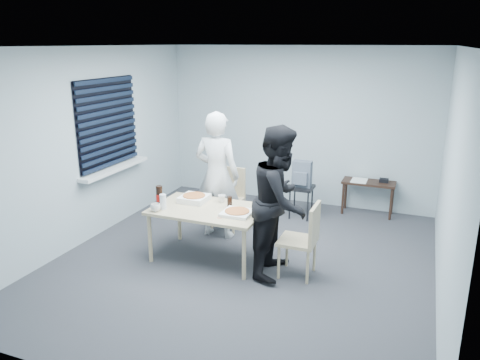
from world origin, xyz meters
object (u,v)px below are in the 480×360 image
at_px(dining_table, 208,213).
at_px(chair_right, 305,235).
at_px(side_table, 369,186).
at_px(stool, 301,193).
at_px(person_black, 280,201).
at_px(backpack, 302,174).
at_px(mug_a, 156,208).
at_px(soda_bottle, 159,197).
at_px(person_white, 217,175).
at_px(mug_b, 222,199).
at_px(chair_far, 229,194).

height_order(dining_table, chair_right, chair_right).
relative_size(chair_right, side_table, 1.10).
height_order(side_table, stool, side_table).
bearing_deg(chair_right, person_black, 178.19).
distance_m(dining_table, backpack, 1.96).
height_order(side_table, mug_a, mug_a).
relative_size(stool, soda_bottle, 1.86).
height_order(dining_table, side_table, dining_table).
xyz_separation_m(backpack, soda_bottle, (-1.31, -1.99, 0.10)).
bearing_deg(person_black, dining_table, 88.48).
relative_size(dining_table, person_white, 0.77).
relative_size(dining_table, mug_b, 13.69).
bearing_deg(chair_right, stool, 105.60).
distance_m(dining_table, person_black, 0.98).
bearing_deg(backpack, person_white, -118.49).
bearing_deg(backpack, side_table, 40.61).
relative_size(chair_far, side_table, 1.10).
relative_size(chair_far, person_white, 0.50).
xyz_separation_m(chair_far, person_black, (1.10, -1.10, 0.37)).
bearing_deg(side_table, soda_bottle, -131.71).
bearing_deg(person_white, backpack, -129.31).
distance_m(stool, mug_b, 1.72).
bearing_deg(chair_far, backpack, 40.07).
bearing_deg(dining_table, person_white, 105.29).
bearing_deg(backpack, mug_b, -102.43).
relative_size(backpack, soda_bottle, 1.48).
distance_m(side_table, soda_bottle, 3.41).
distance_m(chair_right, mug_a, 1.83).
relative_size(person_black, mug_a, 14.39).
distance_m(person_black, backpack, 1.87).
bearing_deg(mug_b, chair_far, 106.19).
relative_size(chair_far, mug_b, 8.90).
xyz_separation_m(side_table, mug_b, (-1.61, -2.08, 0.25)).
distance_m(chair_far, person_white, 0.52).
height_order(person_white, stool, person_white).
relative_size(stool, mug_b, 5.06).
bearing_deg(side_table, stool, -150.77).
xyz_separation_m(chair_right, person_black, (-0.31, 0.01, 0.37)).
bearing_deg(dining_table, mug_b, 77.46).
bearing_deg(mug_a, person_white, 71.12).
bearing_deg(side_table, backpack, -150.21).
relative_size(mug_a, mug_b, 1.23).
xyz_separation_m(chair_right, mug_a, (-1.79, -0.30, 0.20)).
xyz_separation_m(person_white, side_table, (1.86, 1.66, -0.42)).
relative_size(dining_table, chair_far, 1.54).
relative_size(chair_far, soda_bottle, 3.27).
bearing_deg(mug_a, mug_b, 45.25).
bearing_deg(mug_b, soda_bottle, -145.22).
xyz_separation_m(chair_right, person_white, (-1.44, 0.74, 0.37)).
bearing_deg(soda_bottle, dining_table, 16.16).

